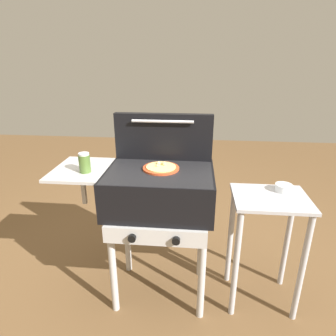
{
  "coord_description": "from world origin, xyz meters",
  "views": [
    {
      "loc": [
        0.2,
        -1.58,
        1.53
      ],
      "look_at": [
        0.05,
        0.0,
        0.92
      ],
      "focal_mm": 30.96,
      "sensor_mm": 36.0,
      "label": 1
    }
  ],
  "objects_px": {
    "pizza_cheese": "(161,168)",
    "grill": "(157,193)",
    "prep_table": "(267,229)",
    "topping_bowl_near": "(284,188)",
    "sauce_jar": "(85,163)"
  },
  "relations": [
    {
      "from": "prep_table",
      "to": "topping_bowl_near",
      "type": "xyz_separation_m",
      "value": [
        0.09,
        0.08,
        0.24
      ]
    },
    {
      "from": "sauce_jar",
      "to": "topping_bowl_near",
      "type": "xyz_separation_m",
      "value": [
        1.18,
        0.14,
        -0.18
      ]
    },
    {
      "from": "prep_table",
      "to": "sauce_jar",
      "type": "bearing_deg",
      "value": -176.87
    },
    {
      "from": "prep_table",
      "to": "topping_bowl_near",
      "type": "relative_size",
      "value": 7.39
    },
    {
      "from": "pizza_cheese",
      "to": "grill",
      "type": "bearing_deg",
      "value": -118.25
    },
    {
      "from": "pizza_cheese",
      "to": "prep_table",
      "type": "height_order",
      "value": "pizza_cheese"
    },
    {
      "from": "pizza_cheese",
      "to": "sauce_jar",
      "type": "relative_size",
      "value": 1.87
    },
    {
      "from": "grill",
      "to": "topping_bowl_near",
      "type": "xyz_separation_m",
      "value": [
        0.77,
        0.09,
        0.03
      ]
    },
    {
      "from": "prep_table",
      "to": "grill",
      "type": "bearing_deg",
      "value": -179.63
    },
    {
      "from": "grill",
      "to": "sauce_jar",
      "type": "relative_size",
      "value": 8.22
    },
    {
      "from": "grill",
      "to": "prep_table",
      "type": "xyz_separation_m",
      "value": [
        0.67,
        0.0,
        -0.21
      ]
    },
    {
      "from": "grill",
      "to": "sauce_jar",
      "type": "xyz_separation_m",
      "value": [
        -0.42,
        -0.06,
        0.2
      ]
    },
    {
      "from": "prep_table",
      "to": "topping_bowl_near",
      "type": "bearing_deg",
      "value": 42.89
    },
    {
      "from": "grill",
      "to": "sauce_jar",
      "type": "height_order",
      "value": "sauce_jar"
    },
    {
      "from": "pizza_cheese",
      "to": "sauce_jar",
      "type": "height_order",
      "value": "sauce_jar"
    }
  ]
}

